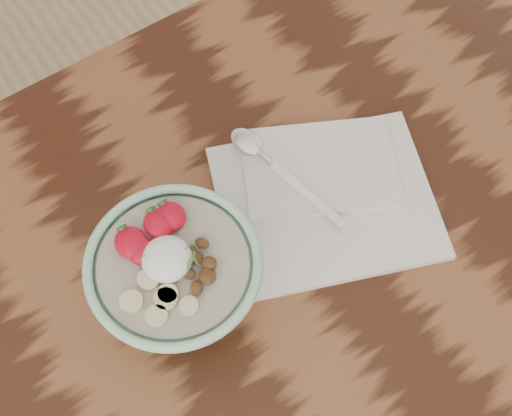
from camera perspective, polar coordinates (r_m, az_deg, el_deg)
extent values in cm
cube|color=#35180D|center=(94.80, 5.42, -3.74)|extent=(160.00, 90.00, 4.00)
cylinder|color=#4C2D19|center=(171.36, 16.69, 13.68)|extent=(7.00, 7.00, 71.00)
cylinder|color=#A1D9B3|center=(90.00, -5.98, -6.97)|extent=(8.91, 8.91, 1.27)
torus|color=#A1D9B3|center=(80.34, -6.67, -4.48)|extent=(20.26, 20.26, 1.17)
cylinder|color=#BBAD9B|center=(80.93, -6.62, -4.65)|extent=(17.19, 17.19, 1.06)
ellipsoid|color=white|center=(79.58, -7.15, -4.07)|extent=(5.66, 5.66, 3.11)
ellipsoid|color=#B5081C|center=(81.61, -7.76, -1.23)|extent=(3.53, 3.88, 1.94)
cone|color=#286623|center=(82.03, -8.34, -0.31)|extent=(1.40, 1.03, 1.52)
ellipsoid|color=#B5081C|center=(81.07, -9.99, -2.72)|extent=(3.68, 4.05, 2.02)
cone|color=#286623|center=(81.52, -10.59, -1.75)|extent=(1.40, 1.03, 1.52)
ellipsoid|color=#B5081C|center=(80.61, -9.19, -3.39)|extent=(3.21, 3.53, 1.76)
cone|color=#286623|center=(80.94, -9.73, -2.52)|extent=(1.40, 1.03, 1.52)
ellipsoid|color=#B5081C|center=(81.87, -6.82, -0.65)|extent=(3.43, 3.78, 1.89)
cone|color=#286623|center=(82.28, -7.40, 0.24)|extent=(1.40, 1.03, 1.52)
cylinder|color=beige|center=(78.64, -7.24, -7.25)|extent=(2.61, 2.61, 0.70)
cylinder|color=beige|center=(78.81, -7.05, -6.85)|extent=(2.27, 2.27, 0.70)
cylinder|color=beige|center=(79.70, -8.60, -5.68)|extent=(2.47, 2.47, 0.70)
cylinder|color=beige|center=(79.09, -9.95, -7.42)|extent=(2.62, 2.62, 0.70)
cylinder|color=beige|center=(78.11, -5.38, -7.82)|extent=(2.15, 2.15, 0.70)
cylinder|color=beige|center=(78.15, -7.96, -8.57)|extent=(2.50, 2.50, 0.70)
ellipsoid|color=#583619|center=(79.93, -4.75, -3.98)|extent=(2.13, 2.12, 0.88)
ellipsoid|color=#583619|center=(80.49, -4.34, -2.82)|extent=(1.88, 2.07, 1.09)
ellipsoid|color=#583619|center=(79.43, -3.80, -4.46)|extent=(2.40, 2.43, 1.34)
ellipsoid|color=#583619|center=(78.84, -3.94, -5.46)|extent=(2.40, 2.51, 1.18)
ellipsoid|color=#583619|center=(80.31, -5.31, -3.42)|extent=(2.11, 2.10, 0.78)
ellipsoid|color=#583619|center=(78.53, -4.78, -6.37)|extent=(1.77, 2.03, 1.23)
ellipsoid|color=#583619|center=(79.28, -5.33, -5.28)|extent=(1.52, 1.52, 0.74)
cylinder|color=#417B34|center=(78.69, -8.01, -4.17)|extent=(0.67, 1.21, 0.22)
cylinder|color=#417B34|center=(78.88, -8.59, -4.02)|extent=(1.01, 1.27, 0.23)
cylinder|color=#417B34|center=(78.10, -5.42, -4.49)|extent=(1.07, 1.16, 0.23)
cylinder|color=#417B34|center=(78.63, -7.09, -3.99)|extent=(1.39, 1.37, 0.24)
cylinder|color=#417B34|center=(78.48, -6.15, -4.00)|extent=(1.18, 1.24, 0.23)
cylinder|color=#417B34|center=(79.20, -6.73, -2.93)|extent=(1.16, 1.17, 0.23)
cylinder|color=#417B34|center=(78.64, -6.13, -3.71)|extent=(0.57, 1.13, 0.22)
cylinder|color=#417B34|center=(78.39, -5.17, -3.92)|extent=(0.89, 1.06, 0.22)
cylinder|color=#417B34|center=(78.31, -5.07, -4.04)|extent=(1.34, 1.17, 0.24)
cylinder|color=#417B34|center=(78.64, -7.16, -3.99)|extent=(0.67, 1.63, 0.24)
cylinder|color=#417B34|center=(78.99, -8.43, -3.77)|extent=(1.55, 1.04, 0.24)
cylinder|color=#417B34|center=(78.89, -5.48, -3.13)|extent=(1.79, 0.38, 0.24)
cylinder|color=#417B34|center=(78.59, -6.28, -3.83)|extent=(1.04, 1.71, 0.24)
cylinder|color=#417B34|center=(78.20, -4.89, -4.20)|extent=(0.20, 1.30, 0.22)
cube|color=silver|center=(95.27, 5.60, 0.47)|extent=(34.64, 31.58, 1.09)
cube|color=silver|center=(96.73, 5.15, 3.24)|extent=(24.82, 22.06, 0.65)
cube|color=silver|center=(94.02, 4.10, 1.09)|extent=(3.64, 12.87, 0.39)
cylinder|color=silver|center=(96.42, 0.59, 4.17)|extent=(1.40, 3.45, 0.78)
ellipsoid|color=silver|center=(97.49, -0.76, 5.36)|extent=(4.33, 5.69, 1.07)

